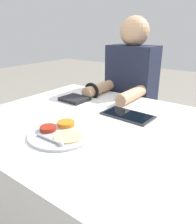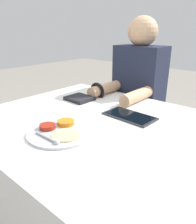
% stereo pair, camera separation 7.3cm
% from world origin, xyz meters
% --- Properties ---
extents(dining_table, '(1.12, 0.95, 0.78)m').
position_xyz_m(dining_table, '(0.00, 0.00, 0.39)').
color(dining_table, silver).
rests_on(dining_table, ground_plane).
extents(thali_tray, '(0.27, 0.27, 0.03)m').
position_xyz_m(thali_tray, '(-0.02, -0.19, 0.78)').
color(thali_tray, '#B7BABF').
rests_on(thali_tray, dining_table).
extents(red_notebook, '(0.15, 0.14, 0.02)m').
position_xyz_m(red_notebook, '(-0.28, 0.17, 0.78)').
color(red_notebook, silver).
rests_on(red_notebook, dining_table).
extents(tablet_device, '(0.25, 0.15, 0.01)m').
position_xyz_m(tablet_device, '(0.10, 0.15, 0.78)').
color(tablet_device, '#28282D').
rests_on(tablet_device, dining_table).
extents(person_diner, '(0.34, 0.47, 1.26)m').
position_xyz_m(person_diner, '(-0.12, 0.59, 0.60)').
color(person_diner, black).
rests_on(person_diner, ground_plane).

